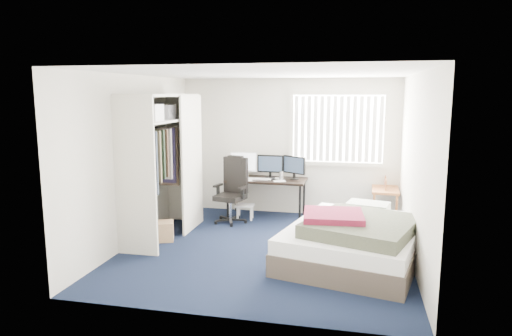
{
  "coord_description": "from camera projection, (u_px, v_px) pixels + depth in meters",
  "views": [
    {
      "loc": [
        1.23,
        -6.21,
        2.24
      ],
      "look_at": [
        -0.23,
        0.4,
        1.12
      ],
      "focal_mm": 32.0,
      "sensor_mm": 36.0,
      "label": 1
    }
  ],
  "objects": [
    {
      "name": "ground",
      "position": [
        266.0,
        249.0,
        6.61
      ],
      "size": [
        4.2,
        4.2,
        0.0
      ],
      "primitive_type": "plane",
      "color": "black",
      "rests_on": "ground"
    },
    {
      "name": "room_shell",
      "position": [
        266.0,
        145.0,
        6.36
      ],
      "size": [
        4.2,
        4.2,
        4.2
      ],
      "color": "silver",
      "rests_on": "ground"
    },
    {
      "name": "window_assembly",
      "position": [
        338.0,
        129.0,
        8.12
      ],
      "size": [
        1.72,
        0.09,
        1.32
      ],
      "color": "white",
      "rests_on": "ground"
    },
    {
      "name": "closet",
      "position": [
        163.0,
        151.0,
        7.0
      ],
      "size": [
        0.64,
        1.84,
        2.22
      ],
      "color": "beige",
      "rests_on": "ground"
    },
    {
      "name": "desk",
      "position": [
        267.0,
        177.0,
        8.25
      ],
      "size": [
        1.45,
        0.69,
        1.16
      ],
      "color": "black",
      "rests_on": "ground"
    },
    {
      "name": "office_chair",
      "position": [
        232.0,
        197.0,
        7.96
      ],
      "size": [
        0.65,
        0.65,
        1.15
      ],
      "color": "black",
      "rests_on": "ground"
    },
    {
      "name": "footstool",
      "position": [
        245.0,
        208.0,
        8.13
      ],
      "size": [
        0.36,
        0.3,
        0.27
      ],
      "color": "white",
      "rests_on": "ground"
    },
    {
      "name": "nightstand",
      "position": [
        385.0,
        191.0,
        7.93
      ],
      "size": [
        0.47,
        0.9,
        0.79
      ],
      "color": "brown",
      "rests_on": "ground"
    },
    {
      "name": "bed",
      "position": [
        355.0,
        239.0,
        6.13
      ],
      "size": [
        2.1,
        2.5,
        0.71
      ],
      "color": "#453A31",
      "rests_on": "ground"
    },
    {
      "name": "pine_box",
      "position": [
        160.0,
        231.0,
        6.97
      ],
      "size": [
        0.47,
        0.41,
        0.29
      ],
      "primitive_type": "cube",
      "rotation": [
        0.0,
        0.0,
        0.36
      ],
      "color": "#A07450",
      "rests_on": "ground"
    }
  ]
}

